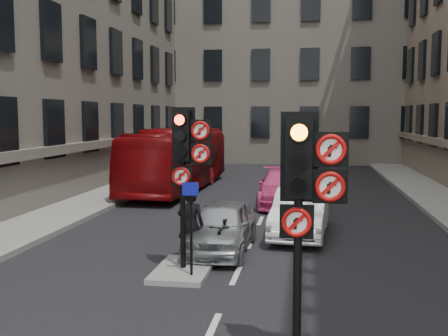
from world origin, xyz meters
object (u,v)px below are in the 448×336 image
(motorcyclist, at_px, (191,225))
(bus_red, at_px, (178,159))
(car_pink, at_px, (283,188))
(motorcycle, at_px, (222,242))
(info_sign, at_px, (191,215))
(car_white, at_px, (301,212))
(signal_far, at_px, (186,153))
(signal_near, at_px, (305,185))
(car_silver, at_px, (221,226))

(motorcyclist, bearing_deg, bus_red, -77.79)
(car_pink, xyz_separation_m, motorcycle, (-1.05, -8.30, -0.18))
(bus_red, xyz_separation_m, info_sign, (3.60, -13.24, -0.04))
(car_white, bearing_deg, info_sign, -111.29)
(signal_far, bearing_deg, signal_near, -56.98)
(car_white, distance_m, info_sign, 5.23)
(motorcycle, relative_size, motorcyclist, 0.93)
(car_pink, height_order, bus_red, bus_red)
(signal_far, relative_size, bus_red, 0.34)
(car_white, relative_size, motorcycle, 2.54)
(signal_near, xyz_separation_m, car_silver, (-2.15, 6.01, -1.93))
(car_silver, distance_m, car_white, 2.94)
(car_silver, bearing_deg, motorcyclist, -119.45)
(motorcycle, xyz_separation_m, info_sign, (-0.42, -1.52, 0.92))
(bus_red, relative_size, motorcyclist, 5.90)
(signal_near, height_order, car_pink, signal_near)
(car_pink, bearing_deg, motorcyclist, -105.91)
(motorcyclist, xyz_separation_m, info_sign, (0.35, -1.52, 0.53))
(car_silver, relative_size, car_pink, 0.82)
(signal_near, distance_m, bus_red, 17.80)
(signal_near, relative_size, car_silver, 0.94)
(car_silver, distance_m, bus_red, 11.41)
(car_silver, bearing_deg, signal_far, -101.67)
(bus_red, height_order, motorcycle, bus_red)
(car_white, xyz_separation_m, motorcyclist, (-2.60, -3.14, 0.19))
(car_pink, xyz_separation_m, motorcyclist, (-1.83, -8.30, 0.20))
(car_white, bearing_deg, car_silver, -128.69)
(signal_far, distance_m, motorcycle, 2.51)
(signal_far, relative_size, car_silver, 0.94)
(car_white, bearing_deg, motorcyclist, -125.12)
(signal_near, bearing_deg, motorcyclist, 118.65)
(car_pink, relative_size, motorcycle, 2.84)
(signal_near, bearing_deg, info_sign, 124.38)
(motorcycle, bearing_deg, car_white, 62.48)
(car_pink, xyz_separation_m, info_sign, (-1.48, -9.82, 0.74))
(bus_red, distance_m, motorcycle, 12.43)
(bus_red, relative_size, info_sign, 5.20)
(bus_red, xyz_separation_m, motorcyclist, (3.25, -11.72, -0.57))
(motorcycle, bearing_deg, car_silver, 103.03)
(car_pink, height_order, motorcycle, car_pink)
(car_white, height_order, motorcycle, car_white)
(motorcyclist, bearing_deg, info_sign, 99.66)
(motorcycle, bearing_deg, signal_near, -65.95)
(car_silver, height_order, motorcyclist, motorcyclist)
(signal_near, bearing_deg, car_silver, 109.65)
(car_white, bearing_deg, motorcycle, -115.69)
(car_pink, bearing_deg, signal_near, -89.59)
(info_sign, bearing_deg, signal_near, -61.35)
(signal_near, relative_size, car_white, 0.86)
(signal_far, distance_m, bus_red, 13.23)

